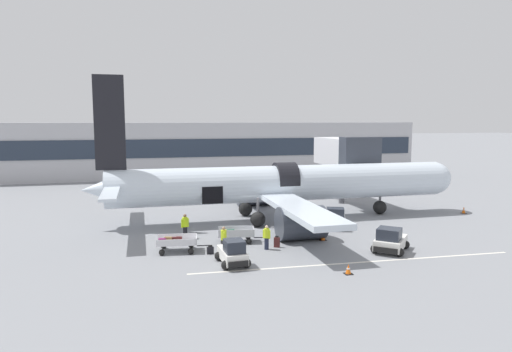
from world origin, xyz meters
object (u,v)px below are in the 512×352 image
(baggage_tug_rear, at_px, (233,254))
(suitcase_on_tarmac_spare, at_px, (210,250))
(baggage_cart_loading, at_px, (236,235))
(baggage_tug_lead, at_px, (335,220))
(suitcase_on_tarmac_upright, at_px, (277,242))
(ground_crew_loader_b, at_px, (267,237))
(baggage_cart_queued, at_px, (177,243))
(ground_crew_loader_a, at_px, (185,226))
(airplane, at_px, (279,186))
(baggage_tug_mid, at_px, (390,241))
(ground_crew_driver, at_px, (224,239))

(baggage_tug_rear, xyz_separation_m, suitcase_on_tarmac_spare, (-0.99, 2.57, -0.44))
(baggage_tug_rear, height_order, baggage_cart_loading, baggage_tug_rear)
(baggage_tug_lead, relative_size, suitcase_on_tarmac_upright, 3.90)
(ground_crew_loader_b, xyz_separation_m, suitcase_on_tarmac_upright, (0.83, 0.33, -0.53))
(baggage_tug_rear, bearing_deg, ground_crew_loader_b, 43.18)
(baggage_cart_queued, distance_m, ground_crew_loader_b, 6.02)
(baggage_tug_lead, distance_m, baggage_tug_rear, 12.43)
(ground_crew_loader_a, height_order, ground_crew_loader_b, ground_crew_loader_a)
(airplane, distance_m, baggage_cart_loading, 8.63)
(airplane, xyz_separation_m, baggage_tug_lead, (3.56, -4.09, -2.34))
(airplane, distance_m, suitcase_on_tarmac_spare, 11.93)
(baggage_tug_lead, relative_size, baggage_cart_loading, 0.88)
(airplane, xyz_separation_m, ground_crew_loader_b, (-3.57, -8.80, -2.14))
(airplane, distance_m, suitcase_on_tarmac_upright, 9.29)
(ground_crew_loader_b, bearing_deg, baggage_tug_rear, -136.82)
(baggage_tug_rear, relative_size, baggage_cart_queued, 0.81)
(ground_crew_loader_b, bearing_deg, suitcase_on_tarmac_spare, -178.22)
(ground_crew_loader_a, distance_m, suitcase_on_tarmac_upright, 7.12)
(airplane, xyz_separation_m, baggage_cart_queued, (-9.50, -7.82, -2.45))
(baggage_tug_lead, distance_m, ground_crew_loader_a, 12.18)
(baggage_cart_loading, height_order, suitcase_on_tarmac_spare, baggage_cart_loading)
(ground_crew_loader_b, bearing_deg, ground_crew_loader_a, 139.47)
(baggage_tug_mid, bearing_deg, suitcase_on_tarmac_upright, 157.80)
(baggage_tug_lead, xyz_separation_m, suitcase_on_tarmac_spare, (-10.97, -4.83, -0.43))
(baggage_tug_lead, distance_m, ground_crew_loader_b, 8.54)
(baggage_tug_lead, distance_m, suitcase_on_tarmac_spare, 12.00)
(ground_crew_loader_a, xyz_separation_m, suitcase_on_tarmac_spare, (1.20, -4.43, -0.71))
(ground_crew_driver, distance_m, suitcase_on_tarmac_upright, 3.78)
(baggage_tug_rear, xyz_separation_m, ground_crew_loader_a, (-2.18, 7.00, 0.28))
(baggage_tug_mid, distance_m, suitcase_on_tarmac_spare, 11.91)
(baggage_cart_queued, height_order, ground_crew_loader_b, ground_crew_loader_b)
(baggage_tug_mid, bearing_deg, baggage_cart_queued, 165.72)
(baggage_cart_queued, xyz_separation_m, suitcase_on_tarmac_upright, (6.76, -0.65, -0.21))
(baggage_tug_rear, bearing_deg, ground_crew_driver, 90.92)
(baggage_tug_rear, xyz_separation_m, baggage_cart_queued, (-3.07, 3.67, -0.13))
(baggage_tug_mid, distance_m, ground_crew_driver, 11.04)
(suitcase_on_tarmac_spare, bearing_deg, ground_crew_driver, 15.00)
(baggage_cart_queued, relative_size, suitcase_on_tarmac_spare, 6.12)
(ground_crew_loader_a, distance_m, suitcase_on_tarmac_spare, 4.65)
(baggage_cart_loading, bearing_deg, suitcase_on_tarmac_upright, -39.81)
(airplane, xyz_separation_m, ground_crew_driver, (-6.47, -8.67, -2.11))
(ground_crew_loader_a, bearing_deg, suitcase_on_tarmac_upright, -34.11)
(baggage_tug_mid, relative_size, baggage_cart_loading, 0.96)
(baggage_tug_lead, height_order, ground_crew_driver, ground_crew_driver)
(baggage_tug_lead, bearing_deg, baggage_tug_rear, -143.48)
(baggage_tug_rear, distance_m, ground_crew_driver, 2.83)
(baggage_tug_lead, height_order, baggage_tug_rear, baggage_tug_rear)
(baggage_cart_queued, bearing_deg, ground_crew_loader_a, 75.05)
(ground_crew_driver, relative_size, suitcase_on_tarmac_spare, 2.88)
(baggage_tug_lead, distance_m, baggage_cart_queued, 13.58)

